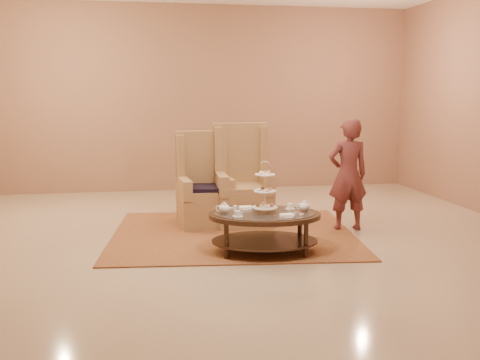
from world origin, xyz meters
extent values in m
plane|color=tan|center=(0.00, 0.00, 0.00)|extent=(8.00, 8.00, 0.00)
cube|color=white|center=(0.00, 0.00, 0.00)|extent=(8.00, 8.00, 0.02)
cube|color=#966A51|center=(0.00, 4.00, 1.75)|extent=(8.00, 0.04, 3.50)
cube|color=#936134|center=(0.00, 0.54, 0.01)|extent=(3.40, 2.93, 0.02)
cylinder|color=black|center=(-0.24, -0.54, 0.21)|extent=(0.06, 0.06, 0.43)
cylinder|color=black|center=(0.64, -0.65, 0.21)|extent=(0.06, 0.06, 0.43)
cylinder|color=black|center=(-0.18, -0.07, 0.21)|extent=(0.06, 0.06, 0.43)
cylinder|color=black|center=(0.71, -0.19, 0.21)|extent=(0.06, 0.06, 0.43)
cylinder|color=white|center=(0.23, -0.36, 0.75)|extent=(0.01, 0.01, 0.53)
torus|color=white|center=(0.23, -0.36, 1.02)|extent=(0.14, 0.03, 0.14)
cylinder|color=white|center=(0.23, -0.36, 0.55)|extent=(0.33, 0.33, 0.01)
cylinder|color=white|center=(0.23, -0.36, 0.74)|extent=(0.30, 0.30, 0.01)
cylinder|color=white|center=(0.23, -0.36, 0.93)|extent=(0.26, 0.26, 0.01)
cylinder|color=#D5746D|center=(0.31, -0.37, 0.57)|extent=(0.05, 0.05, 0.03)
cylinder|color=tan|center=(0.24, -0.28, 0.57)|extent=(0.05, 0.05, 0.03)
cylinder|color=brown|center=(0.15, -0.35, 0.57)|extent=(0.05, 0.05, 0.03)
cylinder|color=beige|center=(0.22, -0.44, 0.57)|extent=(0.05, 0.05, 0.03)
ellipsoid|color=tan|center=(0.30, -0.35, 0.76)|extent=(0.05, 0.05, 0.03)
ellipsoid|color=brown|center=(0.22, -0.29, 0.76)|extent=(0.05, 0.05, 0.03)
ellipsoid|color=beige|center=(0.16, -0.38, 0.76)|extent=(0.05, 0.05, 0.03)
ellipsoid|color=#D5746D|center=(0.24, -0.44, 0.76)|extent=(0.05, 0.05, 0.03)
cube|color=brown|center=(0.29, -0.33, 0.95)|extent=(0.05, 0.04, 0.02)
cube|color=beige|center=(0.20, -0.31, 0.95)|extent=(0.05, 0.04, 0.02)
cube|color=#D5746D|center=(0.17, -0.39, 0.95)|extent=(0.05, 0.04, 0.02)
cube|color=tan|center=(0.26, -0.42, 0.95)|extent=(0.05, 0.04, 0.02)
ellipsoid|color=white|center=(-0.24, -0.32, 0.55)|extent=(0.14, 0.14, 0.10)
cylinder|color=white|center=(-0.24, -0.32, 0.60)|extent=(0.07, 0.07, 0.01)
sphere|color=white|center=(-0.24, -0.32, 0.61)|extent=(0.02, 0.02, 0.02)
cone|color=white|center=(-0.16, -0.33, 0.55)|extent=(0.08, 0.04, 0.05)
torus|color=white|center=(-0.30, -0.31, 0.55)|extent=(0.07, 0.02, 0.07)
ellipsoid|color=white|center=(0.70, -0.37, 0.55)|extent=(0.14, 0.14, 0.10)
cylinder|color=white|center=(0.70, -0.37, 0.60)|extent=(0.07, 0.07, 0.01)
sphere|color=white|center=(0.70, -0.37, 0.61)|extent=(0.02, 0.02, 0.02)
cone|color=white|center=(0.78, -0.38, 0.55)|extent=(0.08, 0.04, 0.05)
torus|color=white|center=(0.64, -0.36, 0.55)|extent=(0.07, 0.02, 0.07)
cylinder|color=white|center=(-0.11, -0.51, 0.49)|extent=(0.13, 0.13, 0.01)
cylinder|color=white|center=(-0.11, -0.51, 0.52)|extent=(0.08, 0.08, 0.06)
torus|color=white|center=(-0.07, -0.52, 0.52)|extent=(0.04, 0.01, 0.04)
cylinder|color=white|center=(0.57, -0.21, 0.49)|extent=(0.13, 0.13, 0.01)
cylinder|color=white|center=(0.57, -0.21, 0.52)|extent=(0.08, 0.08, 0.06)
torus|color=white|center=(0.61, -0.22, 0.52)|extent=(0.04, 0.01, 0.04)
cylinder|color=white|center=(0.05, -0.12, 0.49)|extent=(0.19, 0.19, 0.01)
cube|color=#F2E3CC|center=(0.05, -0.12, 0.51)|extent=(0.16, 0.12, 0.02)
cylinder|color=white|center=(0.44, -0.60, 0.49)|extent=(0.19, 0.19, 0.01)
cube|color=#F2E3CC|center=(0.44, -0.60, 0.51)|extent=(0.16, 0.12, 0.02)
cylinder|color=white|center=(-0.09, -0.21, 0.52)|extent=(0.05, 0.05, 0.06)
cylinder|color=white|center=(0.61, -0.56, 0.49)|extent=(0.07, 0.07, 0.01)
cylinder|color=#D5746D|center=(0.61, -0.56, 0.51)|extent=(0.05, 0.05, 0.01)
cylinder|color=white|center=(0.58, -0.46, 0.49)|extent=(0.07, 0.07, 0.01)
cylinder|color=brown|center=(0.58, -0.46, 0.51)|extent=(0.05, 0.05, 0.01)
cylinder|color=white|center=(-0.15, -0.12, 0.49)|extent=(0.07, 0.07, 0.01)
cylinder|color=beige|center=(-0.15, -0.12, 0.51)|extent=(0.05, 0.05, 0.01)
cube|color=#A2794C|center=(-0.32, 1.08, 0.21)|extent=(0.77, 0.77, 0.43)
cube|color=#A2794C|center=(-0.31, 1.03, 0.48)|extent=(0.66, 0.66, 0.10)
cube|color=#A2794C|center=(-0.34, 1.38, 0.66)|extent=(0.72, 0.21, 1.32)
cube|color=#A2794C|center=(-0.64, 1.31, 0.97)|extent=(0.12, 0.23, 0.61)
cube|color=#A2794C|center=(-0.04, 1.36, 0.97)|extent=(0.12, 0.23, 0.61)
cube|color=#A2794C|center=(-0.61, 1.01, 0.56)|extent=(0.18, 0.65, 0.26)
cube|color=#A2794C|center=(-0.02, 1.06, 0.56)|extent=(0.18, 0.65, 0.26)
cube|color=black|center=(-0.31, 1.00, 0.55)|extent=(0.58, 0.54, 0.06)
cube|color=#A2794C|center=(0.23, 1.07, 0.23)|extent=(0.78, 0.78, 0.46)
cube|color=#A2794C|center=(0.23, 1.02, 0.52)|extent=(0.66, 0.66, 0.11)
cube|color=#A2794C|center=(0.23, 1.39, 0.71)|extent=(0.77, 0.17, 1.43)
cube|color=#A2794C|center=(-0.10, 1.35, 1.04)|extent=(0.11, 0.24, 0.66)
cube|color=#A2794C|center=(0.56, 1.34, 1.04)|extent=(0.11, 0.24, 0.66)
cube|color=#A2794C|center=(-0.09, 1.02, 0.60)|extent=(0.14, 0.69, 0.29)
cube|color=#A2794C|center=(0.55, 1.01, 0.60)|extent=(0.14, 0.69, 0.29)
imported|color=maroon|center=(1.57, 0.53, 0.76)|extent=(0.56, 0.38, 1.53)
camera|label=1|loc=(-1.05, -6.27, 1.85)|focal=40.00mm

